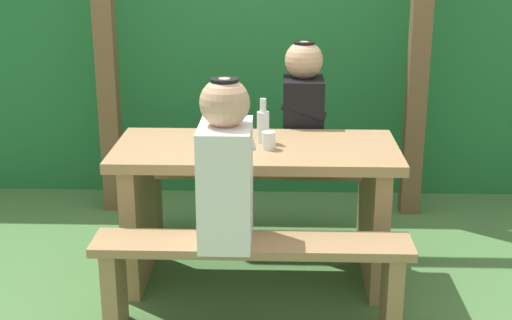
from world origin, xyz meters
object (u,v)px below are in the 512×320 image
object	(u,v)px
person_white_shirt	(226,168)
bottle_left	(226,127)
person_black_coat	(303,111)
bottle_right	(263,125)
bench_near	(252,267)
drinking_glass	(269,140)
picnic_table	(256,190)
bench_far	(259,187)

from	to	relation	value
person_white_shirt	bottle_left	bearing A→B (deg)	94.14
person_black_coat	bottle_right	xyz separation A→B (m)	(-0.21, -0.45, 0.04)
bench_near	drinking_glass	size ratio (longest dim) A/B	16.38
bottle_right	person_white_shirt	bearing A→B (deg)	-103.98
picnic_table	bench_near	bearing A→B (deg)	-90.00
person_black_coat	drinking_glass	bearing A→B (deg)	-107.74
bottle_left	picnic_table	bearing A→B (deg)	-10.70
bench_far	bottle_right	bearing A→B (deg)	-85.81
person_black_coat	bottle_left	xyz separation A→B (m)	(-0.40, -0.49, 0.03)
bottle_left	bottle_right	world-z (taller)	bottle_right
bench_far	person_black_coat	distance (m)	0.52
bench_near	picnic_table	bearing A→B (deg)	90.00
picnic_table	bench_far	distance (m)	0.55
picnic_table	person_white_shirt	bearing A→B (deg)	-102.26
picnic_table	bottle_right	bearing A→B (deg)	63.88
bottle_left	bench_near	bearing A→B (deg)	-74.54
picnic_table	bench_near	xyz separation A→B (m)	(0.00, -0.52, -0.17)
picnic_table	bottle_right	world-z (taller)	bottle_right
person_white_shirt	bench_far	bearing A→B (deg)	83.82
picnic_table	bench_far	xyz separation A→B (m)	(0.00, 0.52, -0.17)
bench_near	bottle_right	xyz separation A→B (m)	(0.03, 0.59, 0.49)
picnic_table	bottle_left	xyz separation A→B (m)	(-0.15, 0.03, 0.32)
drinking_glass	bottle_left	distance (m)	0.23
picnic_table	drinking_glass	bearing A→B (deg)	-39.73
person_white_shirt	bottle_right	size ratio (longest dim) A/B	3.23
drinking_glass	bottle_right	size ratio (longest dim) A/B	0.38
bench_near	bench_far	world-z (taller)	same
person_black_coat	bench_near	bearing A→B (deg)	-103.34
bench_near	bench_far	xyz separation A→B (m)	(0.00, 1.04, 0.00)
bench_near	person_black_coat	size ratio (longest dim) A/B	1.95
drinking_glass	person_white_shirt	bearing A→B (deg)	-110.76
person_white_shirt	person_black_coat	distance (m)	1.09
bench_near	bottle_right	world-z (taller)	bottle_right
bench_far	bottle_right	world-z (taller)	bottle_right
bench_far	person_white_shirt	xyz separation A→B (m)	(-0.11, -1.03, 0.46)
bench_near	bottle_left	distance (m)	0.75
bench_far	person_white_shirt	size ratio (longest dim) A/B	1.95
person_white_shirt	bottle_left	world-z (taller)	person_white_shirt
person_black_coat	drinking_glass	size ratio (longest dim) A/B	8.42
bottle_right	bench_near	bearing A→B (deg)	-93.23
bench_far	drinking_glass	distance (m)	0.73
bench_far	person_black_coat	world-z (taller)	person_black_coat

